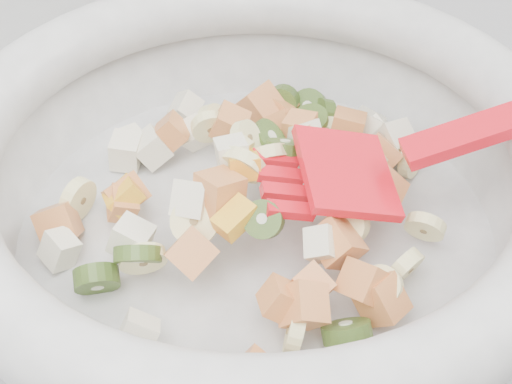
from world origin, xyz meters
name	(u,v)px	position (x,y,z in m)	size (l,w,h in m)	color
mixing_bowl	(257,179)	(-0.07, 1.42, 0.96)	(0.47, 0.38, 0.14)	silver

